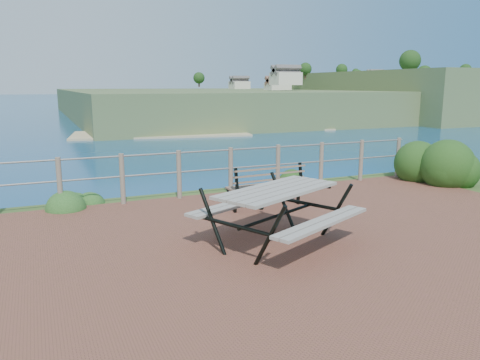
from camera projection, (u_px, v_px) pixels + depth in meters
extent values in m
cube|color=brown|center=(315.00, 240.00, 7.15)|extent=(10.00, 7.00, 0.12)
plane|color=#135676|center=(42.00, 91.00, 186.65)|extent=(1200.00, 1200.00, 0.00)
cylinder|color=#6B5B4C|center=(60.00, 184.00, 8.70)|extent=(0.10, 0.10, 1.00)
cylinder|color=#6B5B4C|center=(122.00, 179.00, 9.15)|extent=(0.10, 0.10, 1.00)
cylinder|color=#6B5B4C|center=(179.00, 174.00, 9.60)|extent=(0.10, 0.10, 1.00)
cylinder|color=#6B5B4C|center=(231.00, 170.00, 10.05)|extent=(0.10, 0.10, 1.00)
cylinder|color=#6B5B4C|center=(278.00, 167.00, 10.51)|extent=(0.10, 0.10, 1.00)
cylinder|color=#6B5B4C|center=(321.00, 163.00, 10.96)|extent=(0.10, 0.10, 1.00)
cylinder|color=#6B5B4C|center=(361.00, 160.00, 11.41)|extent=(0.10, 0.10, 1.00)
cylinder|color=#6B5B4C|center=(398.00, 157.00, 11.86)|extent=(0.10, 0.10, 1.00)
cylinder|color=slate|center=(231.00, 150.00, 9.96)|extent=(9.40, 0.04, 0.04)
cylinder|color=slate|center=(231.00, 168.00, 10.04)|extent=(9.40, 0.04, 0.04)
cube|color=#3D552A|center=(324.00, 101.00, 251.88)|extent=(260.00, 180.00, 12.00)
cube|color=#3D552A|center=(467.00, 94.00, 238.78)|extent=(160.00, 120.00, 20.00)
cube|color=#C6AE87|center=(429.00, 124.00, 172.81)|extent=(209.53, 114.73, 0.50)
cube|color=gray|center=(277.00, 190.00, 6.75)|extent=(2.14, 1.58, 0.04)
cube|color=gray|center=(277.00, 212.00, 6.82)|extent=(1.92, 1.10, 0.04)
cube|color=gray|center=(277.00, 212.00, 6.82)|extent=(1.92, 1.10, 0.04)
cylinder|color=black|center=(277.00, 216.00, 6.83)|extent=(1.57, 0.76, 0.05)
cube|color=brown|center=(264.00, 186.00, 8.96)|extent=(1.51, 0.44, 0.03)
cube|color=brown|center=(264.00, 172.00, 8.91)|extent=(1.50, 0.18, 0.34)
cube|color=black|center=(264.00, 196.00, 9.00)|extent=(0.05, 0.06, 0.41)
cube|color=black|center=(264.00, 196.00, 9.00)|extent=(0.05, 0.06, 0.41)
cube|color=black|center=(264.00, 196.00, 9.00)|extent=(0.05, 0.06, 0.41)
cube|color=black|center=(264.00, 196.00, 9.00)|extent=(0.05, 0.06, 0.41)
ellipsoid|color=#1C4214|center=(455.00, 186.00, 10.97)|extent=(1.48, 1.48, 2.10)
ellipsoid|color=#1C4214|center=(416.00, 177.00, 12.07)|extent=(1.15, 1.15, 1.64)
ellipsoid|color=#1F4A1B|center=(78.00, 206.00, 9.14)|extent=(0.88, 0.88, 0.66)
ellipsoid|color=#1C4214|center=(292.00, 181.00, 11.59)|extent=(0.73, 0.73, 0.46)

